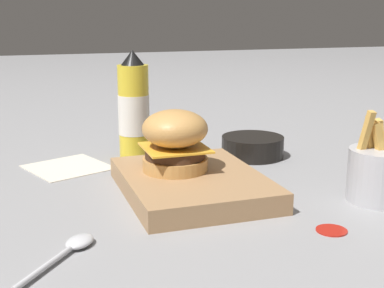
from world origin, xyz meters
The scene contains 9 objects.
ground_plane centered at (0.00, 0.00, 0.00)m, with size 6.00×6.00×0.00m, color gray.
serving_board centered at (-0.06, 0.08, 0.02)m, with size 0.28×0.22×0.03m.
burger centered at (-0.03, 0.10, 0.08)m, with size 0.11×0.11×0.10m.
ketchup_bottle centered at (0.18, 0.12, 0.10)m, with size 0.06×0.06×0.22m.
fries_basket centered at (-0.18, -0.19, 0.04)m, with size 0.10×0.10×0.15m.
side_bowl centered at (0.12, -0.11, 0.02)m, with size 0.13×0.13×0.04m.
spoon centered at (-0.22, 0.29, 0.01)m, with size 0.13×0.11×0.01m.
ketchup_puddle centered at (-0.26, -0.05, 0.00)m, with size 0.04×0.04×0.00m.
parchment_square centered at (0.16, 0.25, 0.00)m, with size 0.18×0.18×0.00m.
Camera 1 is at (-0.84, 0.34, 0.29)m, focal length 50.00 mm.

